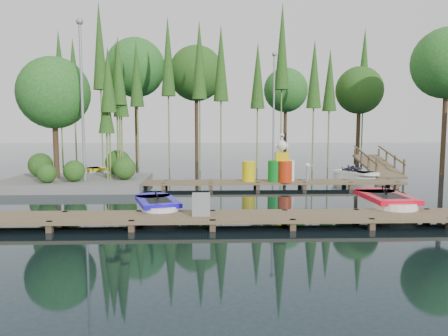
{
  "coord_description": "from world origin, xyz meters",
  "views": [
    {
      "loc": [
        -0.09,
        -16.54,
        2.89
      ],
      "look_at": [
        0.5,
        0.5,
        1.1
      ],
      "focal_mm": 35.0,
      "sensor_mm": 36.0,
      "label": 1
    }
  ],
  "objects_px": {
    "island": "(70,116)",
    "boat_blue": "(157,208)",
    "utility_cabinet": "(201,204)",
    "drum_cluster": "(282,167)",
    "boat_red": "(385,205)",
    "yellow_barrel": "(249,171)",
    "boat_yellow_far": "(82,173)"
  },
  "relations": [
    {
      "from": "utility_cabinet",
      "to": "boat_red",
      "type": "bearing_deg",
      "value": 14.19
    },
    {
      "from": "boat_blue",
      "to": "yellow_barrel",
      "type": "bearing_deg",
      "value": 42.61
    },
    {
      "from": "island",
      "to": "drum_cluster",
      "type": "distance_m",
      "value": 9.73
    },
    {
      "from": "boat_red",
      "to": "utility_cabinet",
      "type": "distance_m",
      "value": 6.03
    },
    {
      "from": "boat_red",
      "to": "island",
      "type": "bearing_deg",
      "value": 150.39
    },
    {
      "from": "boat_blue",
      "to": "drum_cluster",
      "type": "bearing_deg",
      "value": 32.08
    },
    {
      "from": "boat_blue",
      "to": "utility_cabinet",
      "type": "xyz_separation_m",
      "value": [
        1.39,
        -1.34,
        0.36
      ]
    },
    {
      "from": "drum_cluster",
      "to": "boat_yellow_far",
      "type": "bearing_deg",
      "value": 157.98
    },
    {
      "from": "boat_blue",
      "to": "drum_cluster",
      "type": "relative_size",
      "value": 1.28
    },
    {
      "from": "boat_red",
      "to": "utility_cabinet",
      "type": "xyz_separation_m",
      "value": [
        -5.84,
        -1.48,
        0.32
      ]
    },
    {
      "from": "boat_blue",
      "to": "boat_red",
      "type": "distance_m",
      "value": 7.23
    },
    {
      "from": "boat_blue",
      "to": "boat_red",
      "type": "xyz_separation_m",
      "value": [
        7.23,
        0.13,
        0.04
      ]
    },
    {
      "from": "boat_yellow_far",
      "to": "island",
      "type": "bearing_deg",
      "value": -87.28
    },
    {
      "from": "boat_red",
      "to": "drum_cluster",
      "type": "xyz_separation_m",
      "value": [
        -2.41,
        5.37,
        0.64
      ]
    },
    {
      "from": "boat_blue",
      "to": "yellow_barrel",
      "type": "xyz_separation_m",
      "value": [
        3.36,
        5.66,
        0.5
      ]
    },
    {
      "from": "boat_red",
      "to": "utility_cabinet",
      "type": "relative_size",
      "value": 4.79
    },
    {
      "from": "utility_cabinet",
      "to": "yellow_barrel",
      "type": "height_order",
      "value": "yellow_barrel"
    },
    {
      "from": "drum_cluster",
      "to": "island",
      "type": "bearing_deg",
      "value": 174.26
    },
    {
      "from": "boat_red",
      "to": "yellow_barrel",
      "type": "bearing_deg",
      "value": 123.48
    },
    {
      "from": "island",
      "to": "drum_cluster",
      "type": "relative_size",
      "value": 3.19
    },
    {
      "from": "utility_cabinet",
      "to": "drum_cluster",
      "type": "bearing_deg",
      "value": 63.35
    },
    {
      "from": "yellow_barrel",
      "to": "drum_cluster",
      "type": "relative_size",
      "value": 0.42
    },
    {
      "from": "yellow_barrel",
      "to": "drum_cluster",
      "type": "height_order",
      "value": "drum_cluster"
    },
    {
      "from": "boat_yellow_far",
      "to": "yellow_barrel",
      "type": "bearing_deg",
      "value": -29.46
    },
    {
      "from": "boat_blue",
      "to": "utility_cabinet",
      "type": "distance_m",
      "value": 1.96
    },
    {
      "from": "boat_yellow_far",
      "to": "yellow_barrel",
      "type": "relative_size",
      "value": 2.95
    },
    {
      "from": "boat_red",
      "to": "boat_yellow_far",
      "type": "height_order",
      "value": "boat_yellow_far"
    },
    {
      "from": "island",
      "to": "drum_cluster",
      "type": "bearing_deg",
      "value": -5.74
    },
    {
      "from": "island",
      "to": "utility_cabinet",
      "type": "height_order",
      "value": "island"
    },
    {
      "from": "boat_yellow_far",
      "to": "drum_cluster",
      "type": "xyz_separation_m",
      "value": [
        9.83,
        -3.97,
        0.67
      ]
    },
    {
      "from": "boat_blue",
      "to": "yellow_barrel",
      "type": "height_order",
      "value": "yellow_barrel"
    },
    {
      "from": "island",
      "to": "boat_blue",
      "type": "distance_m",
      "value": 8.45
    }
  ]
}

